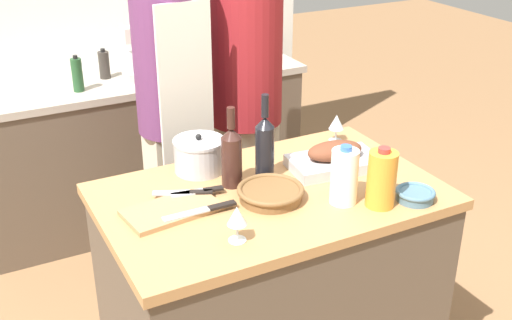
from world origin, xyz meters
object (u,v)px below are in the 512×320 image
at_px(roasting_pan, 334,158).
at_px(condiment_bottle_short, 77,75).
at_px(knife_bread, 185,193).
at_px(stock_pot, 199,155).
at_px(mixing_bowl, 415,195).
at_px(wine_bottle_dark, 265,146).
at_px(knife_chef, 203,210).
at_px(wine_bottle_green, 232,155).
at_px(wine_glass_right, 336,123).
at_px(condiment_bottle_tall, 104,65).
at_px(person_cook_aproned, 172,101).
at_px(cutting_board, 172,210).
at_px(milk_jug, 344,176).
at_px(person_cook_guest, 245,98).
at_px(wine_glass_left, 237,217).
at_px(juice_jug, 382,179).
at_px(stand_mixer, 141,57).
at_px(knife_paring, 199,191).
at_px(wicker_basket, 271,193).

xyz_separation_m(roasting_pan, condiment_bottle_short, (-0.68, 1.40, 0.05)).
bearing_deg(knife_bread, stock_pot, 53.65).
distance_m(roasting_pan, mixing_bowl, 0.37).
xyz_separation_m(wine_bottle_dark, knife_chef, (-0.33, -0.16, -0.11)).
xyz_separation_m(wine_bottle_green, wine_glass_right, (0.58, 0.17, -0.04)).
bearing_deg(condiment_bottle_tall, person_cook_aproned, -83.53).
relative_size(cutting_board, milk_jug, 1.58).
relative_size(milk_jug, person_cook_guest, 0.13).
height_order(cutting_board, wine_glass_right, wine_glass_right).
xyz_separation_m(roasting_pan, milk_jug, (-0.13, -0.25, 0.06)).
height_order(stock_pot, wine_bottle_dark, wine_bottle_dark).
xyz_separation_m(wine_bottle_dark, wine_glass_left, (-0.29, -0.36, -0.05)).
distance_m(juice_jug, wine_glass_right, 0.58).
distance_m(juice_jug, condiment_bottle_short, 1.84).
bearing_deg(wine_bottle_green, wine_glass_left, -113.04).
height_order(juice_jug, stand_mixer, stand_mixer).
height_order(juice_jug, knife_bread, juice_jug).
height_order(cutting_board, wine_bottle_dark, wine_bottle_dark).
xyz_separation_m(knife_paring, condiment_bottle_tall, (0.07, 1.52, 0.06)).
bearing_deg(knife_paring, stock_pot, 66.74).
xyz_separation_m(roasting_pan, person_cook_aproned, (-0.40, 0.73, 0.07)).
bearing_deg(wine_bottle_dark, milk_jug, -62.11).
bearing_deg(wine_bottle_green, stand_mixer, 85.54).
distance_m(condiment_bottle_short, person_cook_guest, 0.91).
distance_m(milk_jug, stand_mixer, 1.70).
bearing_deg(person_cook_aproned, condiment_bottle_short, 107.84).
height_order(wine_glass_left, person_cook_guest, person_cook_guest).
bearing_deg(person_cook_aproned, knife_paring, -107.94).
distance_m(wine_bottle_dark, person_cook_guest, 0.81).
height_order(stock_pot, knife_bread, stock_pot).
xyz_separation_m(wicker_basket, knife_paring, (-0.22, 0.14, -0.01)).
distance_m(mixing_bowl, juice_jug, 0.16).
height_order(juice_jug, knife_paring, juice_jug).
height_order(person_cook_aproned, person_cook_guest, person_cook_aproned).
distance_m(juice_jug, person_cook_aproned, 1.12).
height_order(milk_jug, wine_bottle_dark, wine_bottle_dark).
relative_size(wicker_basket, stand_mixer, 0.82).
relative_size(wicker_basket, knife_bread, 1.16).
bearing_deg(stock_pot, stand_mixer, 82.16).
relative_size(stock_pot, knife_paring, 1.04).
distance_m(milk_jug, condiment_bottle_tall, 1.83).
distance_m(stock_pot, wine_glass_right, 0.64).
height_order(stock_pot, wine_glass_left, stock_pot).
bearing_deg(knife_bread, roasting_pan, -4.02).
height_order(roasting_pan, wine_glass_right, wine_glass_right).
relative_size(stand_mixer, person_cook_guest, 0.18).
bearing_deg(cutting_board, knife_bread, 43.72).
bearing_deg(knife_bread, milk_jug, -30.55).
bearing_deg(knife_chef, cutting_board, 140.85).
xyz_separation_m(juice_jug, knife_bread, (-0.59, 0.37, -0.08)).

